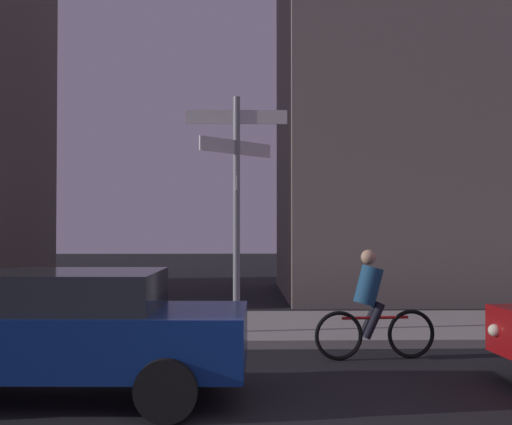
{
  "coord_description": "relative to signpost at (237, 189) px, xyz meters",
  "views": [
    {
      "loc": [
        -0.83,
        -4.59,
        1.96
      ],
      "look_at": [
        -0.56,
        6.63,
        2.19
      ],
      "focal_mm": 44.71,
      "sensor_mm": 36.0,
      "label": 1
    }
  ],
  "objects": [
    {
      "name": "signpost",
      "position": [
        0.0,
        0.0,
        0.0
      ],
      "size": [
        1.75,
        1.45,
        4.06
      ],
      "color": "gray",
      "rests_on": "sidewalk_kerb"
    },
    {
      "name": "cyclist",
      "position": [
        2.0,
        -1.67,
        -1.85
      ],
      "size": [
        1.82,
        0.37,
        1.61
      ],
      "color": "black",
      "rests_on": "ground_plane"
    },
    {
      "name": "car_side_parked",
      "position": [
        -2.08,
        -3.71,
        -1.83
      ],
      "size": [
        4.69,
        2.0,
        1.44
      ],
      "color": "navy",
      "rests_on": "ground_plane"
    },
    {
      "name": "sidewalk_kerb",
      "position": [
        0.9,
        0.87,
        -2.53
      ],
      "size": [
        40.0,
        3.5,
        0.14
      ],
      "primitive_type": "cube",
      "color": "#9E9991",
      "rests_on": "ground_plane"
    }
  ]
}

